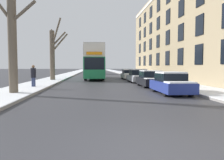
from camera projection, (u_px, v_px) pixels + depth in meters
name	position (u px, v px, depth m)	size (l,w,h in m)	color
ground_plane	(155.00, 150.00, 4.43)	(320.00, 320.00, 0.00)	#38383D
sidewalk_left	(74.00, 73.00, 56.58)	(3.13, 130.00, 0.16)	gray
sidewalk_right	(122.00, 73.00, 57.67)	(3.13, 130.00, 0.16)	gray
terrace_facade_right	(196.00, 32.00, 28.82)	(9.10, 36.19, 12.44)	tan
bare_tree_left_0	(12.00, 25.00, 12.75)	(3.58, 1.80, 8.15)	brown
bare_tree_left_1	(53.00, 52.00, 25.55)	(2.30, 3.49, 7.14)	brown
double_decker_bus	(94.00, 61.00, 29.89)	(2.50, 11.72, 4.40)	#1E7A47
parked_car_0	(171.00, 84.00, 13.67)	(1.73, 3.91, 1.37)	navy
parked_car_1	(151.00, 79.00, 18.51)	(1.81, 3.92, 1.37)	black
parked_car_2	(138.00, 76.00, 23.66)	(1.90, 4.29, 1.44)	#9EA3AD
parked_car_3	(129.00, 75.00, 29.73)	(1.80, 4.13, 1.34)	silver
oncoming_van	(94.00, 69.00, 49.29)	(2.03, 5.75, 2.33)	#333842
pedestrian_left_sidewalk	(33.00, 76.00, 16.81)	(0.40, 0.40, 1.82)	navy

